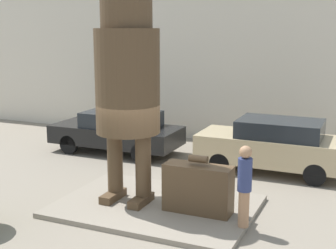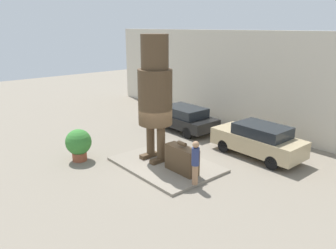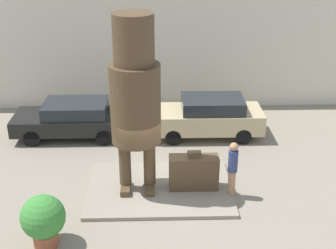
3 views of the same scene
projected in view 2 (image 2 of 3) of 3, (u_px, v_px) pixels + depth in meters
ground_plane at (166, 166)px, 14.75m from camera, size 60.00×60.00×0.00m
pedestal at (166, 165)px, 14.73m from camera, size 4.65×3.34×0.12m
building_backdrop at (268, 84)px, 18.58m from camera, size 28.00×0.60×5.82m
statue_figure at (155, 89)px, 14.25m from camera, size 1.52×1.52×5.61m
giant_suitcase at (182, 159)px, 13.72m from camera, size 1.57×0.56×1.35m
tourist at (195, 161)px, 12.51m from camera, size 0.30×0.30×1.77m
parked_car_black at (183, 118)px, 19.60m from camera, size 4.48×1.88×1.46m
parked_car_tan at (258, 140)px, 15.58m from camera, size 4.40×1.78×1.61m
planter_pot at (79, 143)px, 15.11m from camera, size 1.19×1.19×1.51m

